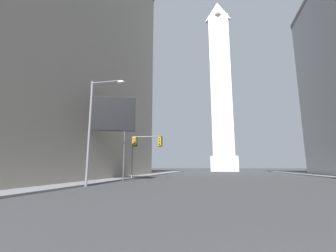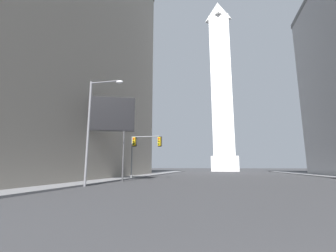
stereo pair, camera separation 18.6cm
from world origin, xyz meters
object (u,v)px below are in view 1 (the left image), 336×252
(traffic_light_mid_left, at_px, (142,146))
(street_lamp, at_px, (95,120))
(billboard_sign, at_px, (103,115))
(obelisk, at_px, (221,84))

(traffic_light_mid_left, bearing_deg, street_lamp, -92.62)
(street_lamp, distance_m, billboard_sign, 5.50)
(obelisk, bearing_deg, traffic_light_mid_left, -103.49)
(street_lamp, bearing_deg, traffic_light_mid_left, 87.38)
(billboard_sign, bearing_deg, traffic_light_mid_left, 68.83)
(obelisk, height_order, billboard_sign, obelisk)
(traffic_light_mid_left, bearing_deg, obelisk, 76.51)
(obelisk, height_order, traffic_light_mid_left, obelisk)
(obelisk, xyz_separation_m, street_lamp, (-12.46, -60.98, -24.82))
(obelisk, relative_size, billboard_sign, 6.78)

